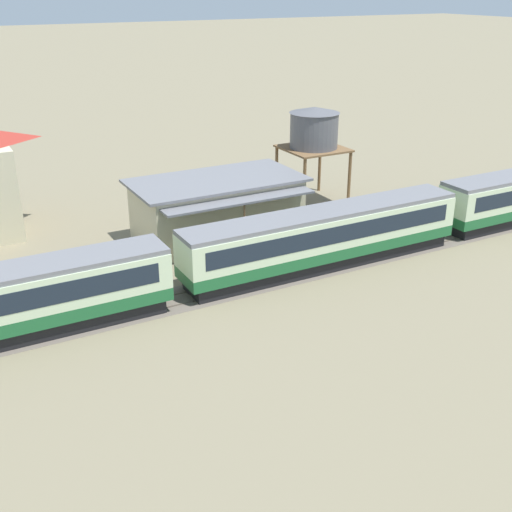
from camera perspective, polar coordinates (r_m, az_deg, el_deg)
The scene contains 5 objects.
ground_plane at distance 44.81m, azimuth 2.83°, elevation -1.22°, with size 600.00×600.00×0.00m, color #7A7056.
passenger_train at distance 39.96m, azimuth -7.01°, elevation -0.89°, with size 88.66×3.18×4.15m.
railway_track at distance 43.84m, azimuth 2.07°, elevation -1.77°, with size 139.11×3.60×0.04m.
station_building at distance 49.82m, azimuth -3.46°, elevation 4.27°, with size 13.13×8.21×4.72m.
water_tower at distance 57.62m, azimuth 5.18°, elevation 11.13°, with size 5.24×5.24×8.54m.
Camera 1 is at (-21.42, -34.76, 18.45)m, focal length 45.00 mm.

